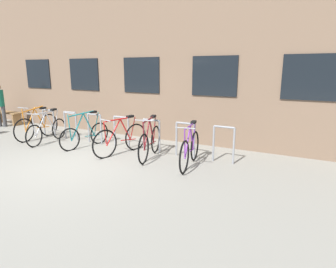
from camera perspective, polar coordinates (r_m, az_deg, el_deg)
The scene contains 11 objects.
ground_plane at distance 7.11m, azimuth -19.25°, elevation -5.91°, with size 42.00×42.00×0.00m, color gray.
storefront_building at distance 11.77m, azimuth 2.71°, elevation 14.00°, with size 28.00×5.90×4.86m.
bike_rack at distance 8.25m, azimuth -9.28°, elevation 1.03°, with size 6.55×0.05×0.90m.
bicycle_silver at distance 9.46m, azimuth -22.97°, elevation 0.70°, with size 0.48×1.73×1.01m.
bicycle_purple at distance 6.61m, azimuth 4.39°, elevation -3.03°, with size 0.45×1.68×1.03m.
bicycle_red at distance 7.63m, azimuth -9.36°, elevation -0.96°, with size 0.56×1.75×1.01m.
bicycle_orange at distance 10.08m, azimuth -24.69°, elevation 1.41°, with size 0.44×1.72×1.08m.
bicycle_teal at distance 8.53m, azimuth -16.21°, elevation -0.02°, with size 0.46×1.65×1.07m.
bicycle_maroon at distance 7.23m, azimuth -3.63°, elevation -1.58°, with size 0.54×1.69×1.06m.
wooden_bench at distance 13.30m, azimuth -29.46°, elevation 3.29°, with size 1.51×0.40×0.51m.
person_by_bench at distance 12.76m, azimuth -30.56°, elevation 5.44°, with size 0.35×0.32×1.64m.
Camera 1 is at (5.03, -4.51, 2.21)m, focal length 30.54 mm.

